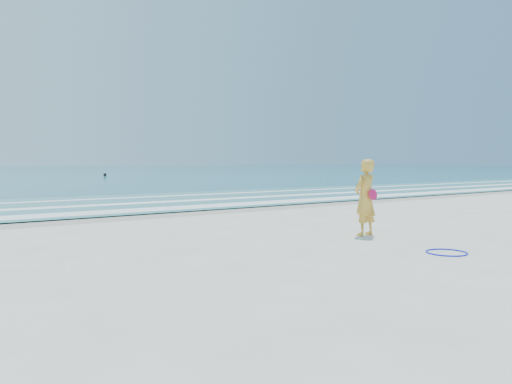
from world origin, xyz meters
TOP-DOWN VIEW (x-y plane):
  - ground at (0.00, 0.00)m, footprint 400.00×400.00m
  - wet_sand at (0.00, 9.00)m, footprint 400.00×2.40m
  - shallow at (0.00, 14.00)m, footprint 400.00×10.00m
  - foam_near at (0.00, 10.30)m, footprint 400.00×1.40m
  - foam_mid at (0.00, 13.20)m, footprint 400.00×0.90m
  - foam_far at (0.00, 16.50)m, footprint 400.00×0.60m
  - hoop at (1.21, -1.13)m, footprint 0.92×0.92m
  - buoy at (12.61, 53.02)m, footprint 0.39×0.39m
  - woman at (1.67, 1.44)m, footprint 0.74×0.54m

SIDE VIEW (x-z plane):
  - ground at x=0.00m, z-range 0.00..0.00m
  - wet_sand at x=0.00m, z-range 0.00..0.00m
  - hoop at x=1.21m, z-range 0.00..0.03m
  - shallow at x=0.00m, z-range 0.04..0.05m
  - foam_near at x=0.00m, z-range 0.05..0.06m
  - foam_mid at x=0.00m, z-range 0.05..0.06m
  - foam_far at x=0.00m, z-range 0.05..0.06m
  - buoy at x=12.61m, z-range 0.04..0.43m
  - woman at x=1.67m, z-range 0.00..1.88m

